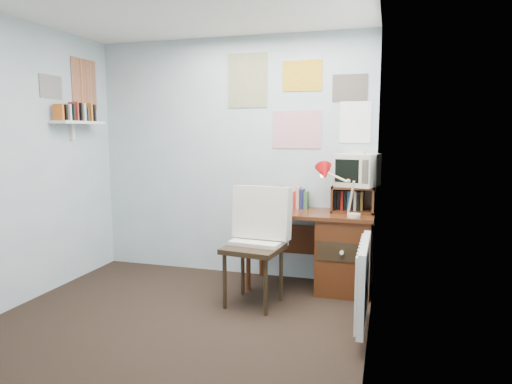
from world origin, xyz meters
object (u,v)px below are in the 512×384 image
radiator (364,281)px  desk_chair (253,249)px  crt_tv (358,169)px  desk_lamp (354,194)px  desk (338,249)px  wall_shelf (78,122)px  tv_riser (353,199)px

radiator → desk_chair: bearing=160.3°
crt_tv → radiator: size_ratio=0.44×
desk_lamp → radiator: 0.95m
desk_chair → crt_tv: bearing=48.5°
desk → wall_shelf: wall_shelf is taller
tv_riser → wall_shelf: (-2.69, -0.49, 0.74)m
desk → desk_chair: bearing=-139.3°
desk_chair → tv_riser: desk_chair is taller
wall_shelf → desk_chair: bearing=-6.2°
tv_riser → radiator: (0.17, -1.04, -0.47)m
desk → wall_shelf: (-2.57, -0.38, 1.21)m
crt_tv → radiator: (0.14, -1.06, -0.76)m
desk → desk_chair: 0.90m
desk_lamp → wall_shelf: bearing=-165.3°
desk → tv_riser: (0.12, 0.11, 0.48)m
desk_chair → desk_lamp: bearing=34.4°
desk_chair → crt_tv: (0.83, 0.71, 0.67)m
desk → tv_riser: 0.51m
desk → radiator: size_ratio=1.50×
radiator → crt_tv: bearing=97.4°
desk → crt_tv: (0.15, 0.13, 0.77)m
desk_chair → radiator: bearing=-11.9°
desk → desk_lamp: bearing=-48.6°
tv_riser → crt_tv: size_ratio=1.12×
desk_lamp → wall_shelf: (-2.72, -0.21, 0.65)m
radiator → wall_shelf: size_ratio=1.29×
tv_riser → desk_chair: bearing=-138.9°
desk_chair → tv_riser: 1.12m
desk → radiator: (0.29, -0.93, 0.01)m
crt_tv → radiator: bearing=-65.5°
desk_lamp → radiator: (0.14, -0.76, -0.55)m
crt_tv → radiator: crt_tv is taller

